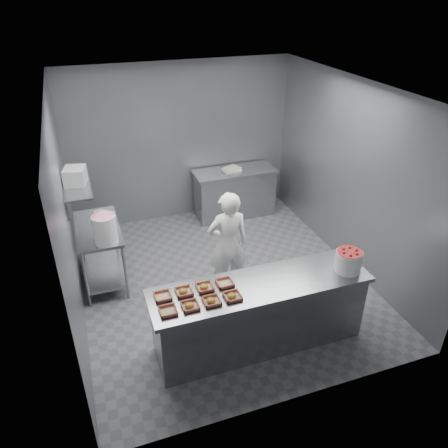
% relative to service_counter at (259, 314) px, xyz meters
% --- Properties ---
extents(floor, '(4.50, 4.50, 0.00)m').
position_rel_service_counter_xyz_m(floor, '(0.00, 1.35, -0.45)').
color(floor, '#4C4C51').
rests_on(floor, ground).
extents(ceiling, '(4.50, 4.50, 0.00)m').
position_rel_service_counter_xyz_m(ceiling, '(0.00, 1.35, 2.35)').
color(ceiling, white).
rests_on(ceiling, wall_back).
extents(wall_back, '(4.00, 0.04, 2.80)m').
position_rel_service_counter_xyz_m(wall_back, '(0.00, 3.60, 0.95)').
color(wall_back, slate).
rests_on(wall_back, ground).
extents(wall_left, '(0.04, 4.50, 2.80)m').
position_rel_service_counter_xyz_m(wall_left, '(-2.00, 1.35, 0.95)').
color(wall_left, slate).
rests_on(wall_left, ground).
extents(wall_right, '(0.04, 4.50, 2.80)m').
position_rel_service_counter_xyz_m(wall_right, '(2.00, 1.35, 0.95)').
color(wall_right, slate).
rests_on(wall_right, ground).
extents(service_counter, '(2.60, 0.70, 0.90)m').
position_rel_service_counter_xyz_m(service_counter, '(0.00, 0.00, 0.00)').
color(service_counter, slate).
rests_on(service_counter, ground).
extents(prep_table, '(0.60, 1.20, 0.90)m').
position_rel_service_counter_xyz_m(prep_table, '(-1.65, 1.95, 0.14)').
color(prep_table, slate).
rests_on(prep_table, ground).
extents(back_counter, '(1.50, 0.60, 0.90)m').
position_rel_service_counter_xyz_m(back_counter, '(0.90, 3.25, -0.00)').
color(back_counter, slate).
rests_on(back_counter, ground).
extents(wall_shelf, '(0.35, 0.90, 0.03)m').
position_rel_service_counter_xyz_m(wall_shelf, '(-1.82, 1.95, 1.10)').
color(wall_shelf, slate).
rests_on(wall_shelf, wall_left).
extents(tray_0, '(0.19, 0.18, 0.04)m').
position_rel_service_counter_xyz_m(tray_0, '(-1.11, -0.13, 0.47)').
color(tray_0, tan).
rests_on(tray_0, service_counter).
extents(tray_1, '(0.19, 0.18, 0.06)m').
position_rel_service_counter_xyz_m(tray_1, '(-0.88, -0.13, 0.47)').
color(tray_1, tan).
rests_on(tray_1, service_counter).
extents(tray_2, '(0.19, 0.18, 0.06)m').
position_rel_service_counter_xyz_m(tray_2, '(-0.64, -0.13, 0.47)').
color(tray_2, tan).
rests_on(tray_2, service_counter).
extents(tray_3, '(0.19, 0.18, 0.06)m').
position_rel_service_counter_xyz_m(tray_3, '(-0.40, -0.13, 0.47)').
color(tray_3, tan).
rests_on(tray_3, service_counter).
extents(tray_4, '(0.19, 0.18, 0.04)m').
position_rel_service_counter_xyz_m(tray_4, '(-1.11, 0.13, 0.47)').
color(tray_4, tan).
rests_on(tray_4, service_counter).
extents(tray_5, '(0.19, 0.18, 0.06)m').
position_rel_service_counter_xyz_m(tray_5, '(-0.88, 0.13, 0.47)').
color(tray_5, tan).
rests_on(tray_5, service_counter).
extents(tray_6, '(0.19, 0.18, 0.06)m').
position_rel_service_counter_xyz_m(tray_6, '(-0.64, 0.13, 0.47)').
color(tray_6, tan).
rests_on(tray_6, service_counter).
extents(tray_7, '(0.19, 0.18, 0.04)m').
position_rel_service_counter_xyz_m(tray_7, '(-0.39, 0.13, 0.47)').
color(tray_7, tan).
rests_on(tray_7, service_counter).
extents(worker, '(0.58, 0.40, 1.56)m').
position_rel_service_counter_xyz_m(worker, '(-0.01, 1.10, 0.33)').
color(worker, white).
rests_on(worker, ground).
extents(strawberry_tub, '(0.32, 0.32, 0.26)m').
position_rel_service_counter_xyz_m(strawberry_tub, '(1.08, -0.09, 0.59)').
color(strawberry_tub, silver).
rests_on(strawberry_tub, service_counter).
extents(glaze_bucket, '(0.33, 0.31, 0.47)m').
position_rel_service_counter_xyz_m(glaze_bucket, '(-1.56, 1.51, 0.65)').
color(glaze_bucket, silver).
rests_on(glaze_bucket, prep_table).
extents(bucket_lid, '(0.34, 0.34, 0.02)m').
position_rel_service_counter_xyz_m(bucket_lid, '(-1.53, 2.19, 0.46)').
color(bucket_lid, silver).
rests_on(bucket_lid, prep_table).
extents(rag, '(0.16, 0.15, 0.02)m').
position_rel_service_counter_xyz_m(rag, '(-1.59, 2.39, 0.46)').
color(rag, '#CCB28C').
rests_on(rag, prep_table).
extents(appliance, '(0.32, 0.35, 0.23)m').
position_rel_service_counter_xyz_m(appliance, '(-1.82, 2.01, 1.22)').
color(appliance, gray).
rests_on(appliance, wall_shelf).
extents(paper_stack, '(0.35, 0.29, 0.06)m').
position_rel_service_counter_xyz_m(paper_stack, '(0.83, 3.25, 0.48)').
color(paper_stack, silver).
rests_on(paper_stack, back_counter).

